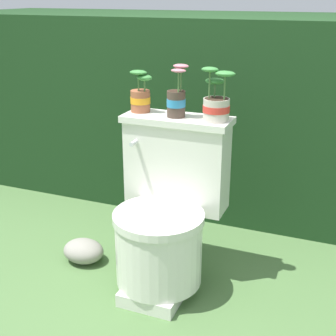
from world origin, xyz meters
The scene contains 7 objects.
ground_plane centered at (0.00, 0.00, 0.00)m, with size 12.00×12.00×0.00m, color #4C703D.
hedge_backdrop centered at (0.00, 1.31, 0.59)m, with size 3.83×1.09×1.19m.
toilet centered at (0.08, 0.09, 0.35)m, with size 0.50×0.53×0.79m.
potted_plant_left centered at (-0.12, 0.25, 0.86)m, with size 0.11×0.09×0.20m.
potted_plant_midleft centered at (0.08, 0.22, 0.87)m, with size 0.10×0.09×0.24m.
potted_plant_middle centered at (0.26, 0.23, 0.87)m, with size 0.15×0.12×0.23m.
garden_stone centered at (-0.39, 0.10, 0.06)m, with size 0.22×0.17×0.12m.
Camera 1 is at (0.81, -1.70, 1.32)m, focal length 50.00 mm.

